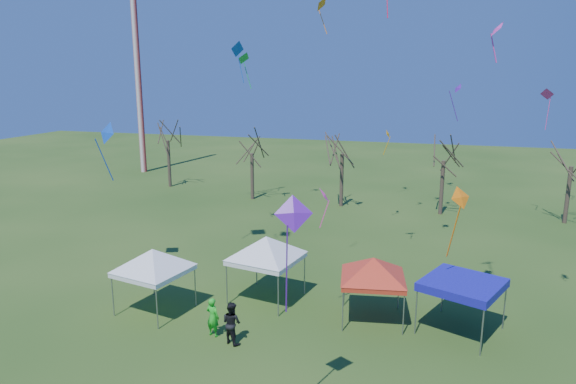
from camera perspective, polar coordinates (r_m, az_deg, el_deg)
name	(u,v)px	position (r m, az deg, el deg)	size (l,w,h in m)	color
ground	(290,347)	(22.73, 0.22, -16.84)	(140.00, 140.00, 0.00)	#234616
radio_mast	(137,64)	(62.67, -16.40, 13.50)	(0.70, 0.70, 25.00)	silver
tree_0	(167,124)	(53.52, -13.30, 7.41)	(3.83, 3.83, 8.44)	#3D2D21
tree_1	(252,137)	(46.86, -4.07, 6.13)	(3.42, 3.42, 7.54)	#3D2D21
tree_2	(343,135)	(44.33, 6.10, 6.36)	(3.71, 3.71, 8.18)	#3D2D21
tree_3	(445,141)	(43.32, 17.05, 5.43)	(3.59, 3.59, 7.91)	#3D2D21
tree_4	(574,146)	(44.39, 29.18, 4.51)	(3.58, 3.58, 7.89)	#3D2D21
tent_white_west	(153,253)	(25.46, -14.82, -6.61)	(4.08, 4.08, 3.67)	gray
tent_white_mid	(266,241)	(25.88, -2.44, -5.43)	(4.34, 4.34, 3.89)	gray
tent_red	(374,262)	(24.13, 9.48, -7.66)	(3.99, 3.99, 3.56)	gray
tent_blue	(463,285)	(24.19, 18.83, -9.75)	(4.07, 4.07, 2.44)	gray
person_dark	(232,323)	(22.74, -6.28, -14.25)	(0.90, 0.70, 1.86)	black
person_green	(213,317)	(23.41, -8.36, -13.59)	(0.65, 0.42, 1.77)	green
kite_2	(237,49)	(44.45, -5.67, 15.52)	(1.15, 1.50, 3.47)	blue
kite_13	(244,58)	(42.13, -4.95, 14.57)	(1.19, 1.38, 2.91)	green
kite_22	(457,89)	(41.61, 18.30, 10.77)	(1.04, 1.11, 2.91)	#5518A8
kite_17	(461,199)	(23.84, 18.64, -0.73)	(1.18, 1.16, 3.29)	orange
kite_5	(293,215)	(15.09, 0.60, -2.62)	(1.31, 1.02, 3.76)	#5B17A1
kite_19	(388,135)	(39.03, 11.06, 6.27)	(0.52, 0.75, 1.89)	orange
kite_12	(547,95)	(43.35, 26.86, 9.63)	(1.15, 0.97, 3.10)	#D02E8D
kite_11	(321,4)	(36.68, 3.72, 20.13)	(0.89, 1.23, 2.45)	orange
kite_25	(497,29)	(22.83, 22.17, 16.39)	(0.69, 0.86, 1.64)	#F436B3
kite_14	(106,133)	(29.55, -19.54, 6.16)	(1.40, 1.14, 3.38)	blue
kite_1	(325,196)	(23.15, 4.11, -0.40)	(0.67, 0.91, 1.87)	#F53690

